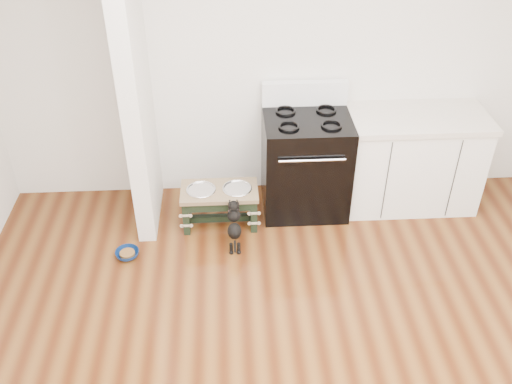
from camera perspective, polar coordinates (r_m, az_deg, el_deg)
name	(u,v)px	position (r m, az deg, el deg)	size (l,w,h in m)	color
room_shell	(323,205)	(2.74, 6.69, -1.29)	(5.00, 5.00, 5.00)	silver
partition_wall	(134,79)	(4.72, -12.10, 10.98)	(0.15, 0.80, 2.70)	silver
oven_range	(305,162)	(5.18, 4.96, 2.99)	(0.76, 0.69, 1.14)	black
cabinet_run	(411,160)	(5.43, 15.24, 3.10)	(1.24, 0.64, 0.91)	white
dog_feeder	(220,200)	(5.06, -3.66, -0.77)	(0.68, 0.36, 0.39)	black
puppy	(234,225)	(4.83, -2.19, -3.29)	(0.12, 0.35, 0.41)	black
floor_bowl	(127,254)	(4.96, -12.74, -6.06)	(0.26, 0.26, 0.06)	navy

